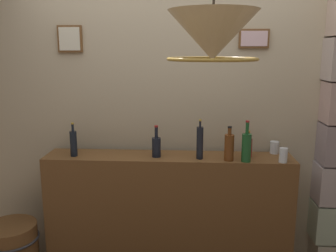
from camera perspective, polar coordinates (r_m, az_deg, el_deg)
panelled_rear_partition at (r=3.04m, az=0.31°, el=3.20°), size 3.64×0.15×2.67m
bar_shelf_unit at (r=3.08m, az=0.06°, el=-14.10°), size 1.95×0.33×1.05m
liquor_bottle_bourbon at (r=2.83m, az=-1.83°, el=-3.14°), size 0.07×0.07×0.25m
liquor_bottle_rye at (r=2.91m, az=12.40°, el=-3.24°), size 0.06×0.06×0.21m
liquor_bottle_mezcal at (r=2.77m, az=9.52°, el=-3.22°), size 0.07×0.07×0.26m
liquor_bottle_amaro at (r=2.94m, az=-14.54°, el=-2.59°), size 0.05×0.05×0.27m
liquor_bottle_gin at (r=2.77m, az=12.15°, el=-3.17°), size 0.07×0.07×0.31m
liquor_bottle_vodka at (r=2.78m, az=4.99°, el=-2.58°), size 0.05×0.05×0.31m
glass_tumbler_rocks at (r=3.06m, az=16.29°, el=-3.23°), size 0.07×0.07×0.10m
glass_tumbler_highball at (r=2.84m, az=17.55°, el=-4.36°), size 0.06×0.06×0.11m
pendant_lamp at (r=1.79m, az=7.01°, el=13.64°), size 0.44×0.44×0.63m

